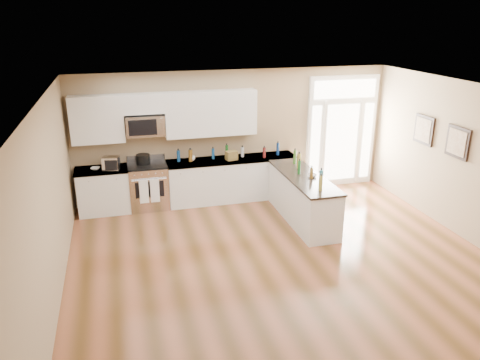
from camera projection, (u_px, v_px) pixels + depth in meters
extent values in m
plane|color=#543617|center=(300.00, 285.00, 7.14)|extent=(8.00, 8.00, 0.00)
plane|color=#978160|center=(235.00, 134.00, 10.31)|extent=(7.00, 0.00, 7.00)
plane|color=#978160|center=(43.00, 227.00, 5.82)|extent=(0.00, 8.00, 8.00)
plane|color=white|center=(310.00, 102.00, 6.20)|extent=(8.00, 8.00, 0.00)
cube|color=silver|center=(105.00, 191.00, 9.65)|extent=(1.06, 0.62, 0.90)
cube|color=black|center=(106.00, 209.00, 9.78)|extent=(1.02, 0.52, 0.10)
cube|color=black|center=(102.00, 170.00, 9.49)|extent=(1.10, 0.66, 0.04)
cube|color=silver|center=(232.00, 180.00, 10.31)|extent=(2.81, 0.62, 0.90)
cube|color=black|center=(232.00, 197.00, 10.44)|extent=(2.77, 0.52, 0.10)
cube|color=black|center=(232.00, 159.00, 10.15)|extent=(2.85, 0.66, 0.04)
cube|color=silver|center=(303.00, 199.00, 9.25)|extent=(0.65, 2.28, 0.90)
cube|color=black|center=(302.00, 217.00, 9.39)|extent=(0.61, 2.18, 0.10)
cube|color=black|center=(304.00, 176.00, 9.09)|extent=(0.69, 2.32, 0.04)
cube|color=silver|center=(97.00, 119.00, 9.28)|extent=(1.04, 0.33, 0.95)
cube|color=silver|center=(211.00, 113.00, 9.84)|extent=(1.94, 0.33, 0.95)
cube|color=silver|center=(143.00, 103.00, 9.41)|extent=(0.82, 0.33, 0.40)
cube|color=silver|center=(145.00, 125.00, 9.53)|extent=(0.78, 0.40, 0.42)
cube|color=black|center=(143.00, 128.00, 9.33)|extent=(0.56, 0.01, 0.32)
cube|color=white|center=(341.00, 132.00, 10.92)|extent=(1.70, 0.08, 2.60)
cube|color=white|center=(341.00, 143.00, 10.96)|extent=(0.78, 0.02, 1.80)
cube|color=white|center=(315.00, 145.00, 10.80)|extent=(0.22, 0.02, 1.80)
cube|color=white|center=(367.00, 141.00, 11.12)|extent=(0.22, 0.02, 1.80)
cube|color=white|center=(345.00, 89.00, 10.54)|extent=(1.50, 0.02, 0.40)
cube|color=black|center=(424.00, 130.00, 9.41)|extent=(0.04, 0.58, 0.58)
cube|color=brown|center=(423.00, 130.00, 9.41)|extent=(0.01, 0.46, 0.46)
cube|color=black|center=(458.00, 142.00, 8.50)|extent=(0.04, 0.58, 0.58)
cube|color=brown|center=(457.00, 142.00, 8.50)|extent=(0.01, 0.46, 0.46)
cube|color=silver|center=(149.00, 187.00, 9.86)|extent=(0.80, 0.66, 0.92)
cube|color=black|center=(147.00, 165.00, 9.70)|extent=(0.80, 0.60, 0.03)
cube|color=silver|center=(146.00, 158.00, 9.95)|extent=(0.80, 0.04, 0.14)
cube|color=black|center=(150.00, 190.00, 9.54)|extent=(0.58, 0.01, 0.34)
cylinder|color=silver|center=(149.00, 180.00, 9.44)|extent=(0.70, 0.02, 0.02)
cube|color=white|center=(144.00, 192.00, 9.49)|extent=(0.18, 0.02, 0.50)
cube|color=white|center=(155.00, 191.00, 9.54)|extent=(0.18, 0.02, 0.50)
cylinder|color=black|center=(143.00, 159.00, 9.72)|extent=(0.31, 0.31, 0.22)
cube|color=silver|center=(111.00, 163.00, 9.37)|extent=(0.37, 0.31, 0.27)
cube|color=brown|center=(232.00, 155.00, 10.02)|extent=(0.27, 0.22, 0.19)
imported|color=white|center=(95.00, 169.00, 9.42)|extent=(0.22, 0.22, 0.04)
imported|color=white|center=(312.00, 175.00, 9.01)|extent=(0.19, 0.19, 0.05)
imported|color=white|center=(192.00, 158.00, 9.99)|extent=(0.17, 0.17, 0.11)
cylinder|color=#19591E|center=(299.00, 167.00, 9.13)|extent=(0.06, 0.06, 0.27)
cylinder|color=navy|center=(178.00, 156.00, 9.91)|extent=(0.07, 0.07, 0.24)
cylinder|color=brown|center=(191.00, 156.00, 9.92)|extent=(0.08, 0.08, 0.25)
cylinder|color=olive|center=(299.00, 161.00, 9.47)|extent=(0.08, 0.08, 0.31)
cylinder|color=#26727F|center=(321.00, 177.00, 8.57)|extent=(0.07, 0.07, 0.28)
cylinder|color=#591919|center=(264.00, 153.00, 10.19)|extent=(0.06, 0.06, 0.22)
cylinder|color=#B2B2B7|center=(242.00, 152.00, 10.23)|extent=(0.07, 0.07, 0.22)
cylinder|color=navy|center=(278.00, 149.00, 10.36)|extent=(0.07, 0.07, 0.27)
cylinder|color=#3F7226|center=(295.00, 157.00, 9.75)|extent=(0.06, 0.06, 0.29)
cylinder|color=#19591E|center=(227.00, 152.00, 10.14)|extent=(0.06, 0.06, 0.29)
cylinder|color=navy|center=(213.00, 154.00, 10.10)|extent=(0.06, 0.06, 0.23)
cylinder|color=brown|center=(312.00, 173.00, 8.90)|extent=(0.06, 0.06, 0.21)
cylinder|color=olive|center=(321.00, 183.00, 8.27)|extent=(0.06, 0.06, 0.28)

